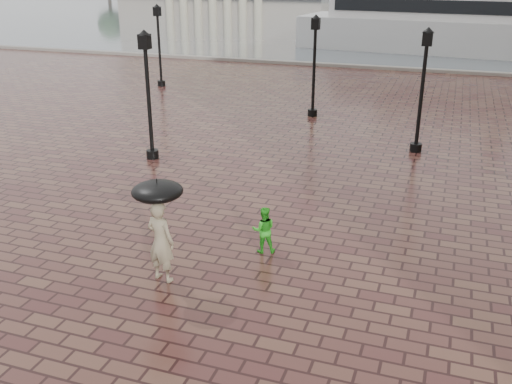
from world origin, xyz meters
TOP-DOWN VIEW (x-y plane):
  - ground at (0.00, 0.00)m, footprint 300.00×300.00m
  - harbour_water at (0.00, 92.00)m, footprint 240.00×240.00m
  - quay_edge at (0.00, 32.00)m, footprint 80.00×0.60m
  - street_lamps at (-1.60, 17.60)m, footprint 21.44×14.44m
  - adult_pedestrian at (-1.57, 2.42)m, footprint 0.76×0.58m
  - child_pedestrian at (0.14, 4.41)m, footprint 0.70×0.63m
  - ferry_near at (4.58, 41.96)m, footprint 27.15×9.47m
  - umbrella at (-1.57, 2.42)m, footprint 1.10×1.10m

SIDE VIEW (x-z plane):
  - ground at x=0.00m, z-range 0.00..0.00m
  - harbour_water at x=0.00m, z-range 0.00..0.00m
  - quay_edge at x=0.00m, z-range -0.15..0.15m
  - child_pedestrian at x=0.14m, z-range 0.00..1.18m
  - adult_pedestrian at x=-1.57m, z-range 0.00..1.88m
  - umbrella at x=-1.57m, z-range 1.53..2.72m
  - street_lamps at x=-1.60m, z-range 0.13..4.53m
  - ferry_near at x=4.58m, z-range -1.74..6.98m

